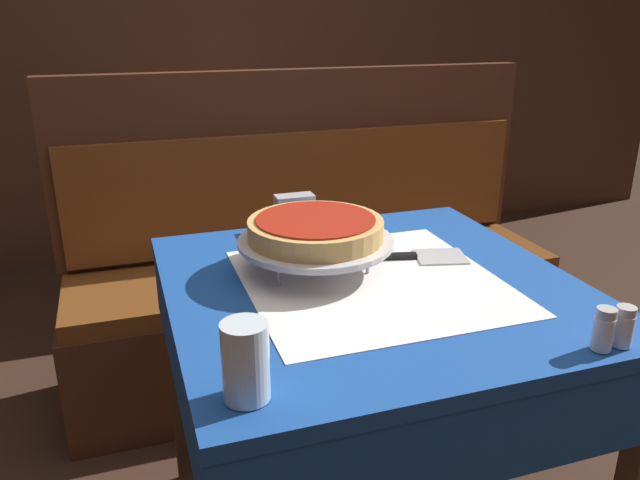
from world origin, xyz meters
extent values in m
cube|color=#194799|center=(0.00, 0.00, 0.72)|extent=(0.85, 0.85, 0.03)
cube|color=white|center=(0.00, 0.00, 0.74)|extent=(0.52, 0.52, 0.00)
cube|color=#194799|center=(0.00, 0.00, 0.63)|extent=(0.84, 0.84, 0.16)
cube|color=#4C331E|center=(-0.39, 0.39, 0.35)|extent=(0.05, 0.05, 0.71)
cube|color=#4C331E|center=(0.39, 0.39, 0.35)|extent=(0.05, 0.05, 0.71)
cube|color=red|center=(0.07, 1.75, 0.72)|extent=(0.68, 0.68, 0.03)
cube|color=white|center=(0.07, 1.75, 0.74)|extent=(0.42, 0.42, 0.00)
cube|color=red|center=(0.07, 1.75, 0.65)|extent=(0.67, 0.67, 0.12)
cube|color=#4C331E|center=(-0.24, 1.44, 0.35)|extent=(0.05, 0.05, 0.71)
cube|color=#4C331E|center=(0.37, 1.44, 0.35)|extent=(0.05, 0.05, 0.71)
cube|color=#4C331E|center=(-0.24, 2.05, 0.35)|extent=(0.05, 0.05, 0.71)
cube|color=#4C331E|center=(0.37, 2.05, 0.35)|extent=(0.05, 0.05, 0.71)
cube|color=#4C2819|center=(0.14, 0.81, 0.19)|extent=(1.71, 0.46, 0.39)
cube|color=brown|center=(0.14, 0.81, 0.42)|extent=(1.68, 0.45, 0.06)
cube|color=#4C2819|center=(0.14, 1.01, 0.77)|extent=(1.71, 0.06, 0.64)
cube|color=brown|center=(0.14, 0.97, 0.67)|extent=(1.65, 0.02, 0.41)
cube|color=#4C2D1E|center=(0.00, 2.30, 1.20)|extent=(6.00, 0.04, 2.40)
cylinder|color=#ADADB2|center=(-0.09, 0.21, 0.77)|extent=(0.01, 0.01, 0.06)
cylinder|color=#ADADB2|center=(-0.19, 0.04, 0.77)|extent=(0.01, 0.01, 0.06)
cylinder|color=#ADADB2|center=(0.01, 0.04, 0.77)|extent=(0.01, 0.01, 0.06)
cylinder|color=#ADADB2|center=(-0.09, 0.10, 0.79)|extent=(0.23, 0.23, 0.01)
cylinder|color=silver|center=(-0.09, 0.10, 0.80)|extent=(0.33, 0.33, 0.01)
cylinder|color=silver|center=(-0.09, 0.10, 0.81)|extent=(0.34, 0.34, 0.01)
cylinder|color=tan|center=(-0.09, 0.10, 0.83)|extent=(0.29, 0.29, 0.04)
cylinder|color=#A82314|center=(-0.09, 0.10, 0.86)|extent=(0.26, 0.26, 0.01)
cube|color=#BCBCC1|center=(0.20, 0.07, 0.74)|extent=(0.13, 0.12, 0.00)
cube|color=black|center=(0.07, 0.11, 0.75)|extent=(0.17, 0.06, 0.01)
cylinder|color=silver|center=(-0.34, -0.33, 0.80)|extent=(0.07, 0.07, 0.12)
cylinder|color=silver|center=(0.25, -0.38, 0.77)|extent=(0.03, 0.03, 0.06)
cylinder|color=#B7B7BC|center=(0.25, -0.38, 0.81)|extent=(0.03, 0.03, 0.02)
cylinder|color=silver|center=(0.30, -0.38, 0.77)|extent=(0.03, 0.03, 0.06)
cylinder|color=#B7B7BC|center=(0.30, -0.38, 0.80)|extent=(0.03, 0.03, 0.02)
cube|color=#B2B2B7|center=(-0.06, 0.38, 0.79)|extent=(0.10, 0.05, 0.09)
cube|color=black|center=(0.10, 1.79, 0.76)|extent=(0.15, 0.15, 0.03)
cylinder|color=black|center=(0.10, 1.79, 0.85)|extent=(0.01, 0.01, 0.15)
cylinder|color=#99194C|center=(0.10, 1.84, 0.83)|extent=(0.04, 0.04, 0.12)
cylinder|color=white|center=(0.10, 1.74, 0.83)|extent=(0.04, 0.04, 0.12)
camera|label=1|loc=(-0.49, -1.11, 1.28)|focal=35.00mm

